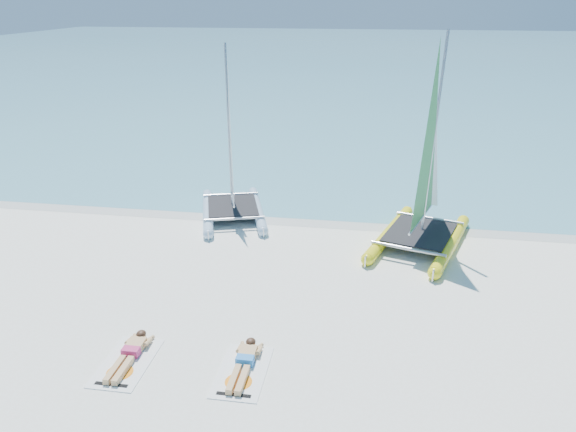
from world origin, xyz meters
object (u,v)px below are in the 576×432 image
object	(u,v)px
towel_b	(242,372)
sunbather_b	(244,362)
towel_a	(127,363)
catamaran_blue	(231,166)
catamaran_yellow	(428,177)
sunbather_a	(130,353)

from	to	relation	value
towel_b	sunbather_b	distance (m)	0.22
towel_a	towel_b	size ratio (longest dim) A/B	1.00
catamaran_blue	towel_a	world-z (taller)	catamaran_blue
catamaran_yellow	towel_a	bearing A→B (deg)	-113.43
towel_b	catamaran_yellow	bearing A→B (deg)	61.52
towel_b	sunbather_b	bearing A→B (deg)	90.00
catamaran_yellow	sunbather_a	size ratio (longest dim) A/B	3.83
sunbather_a	towel_b	world-z (taller)	sunbather_a
sunbather_a	towel_b	distance (m)	2.52
towel_a	sunbather_a	bearing A→B (deg)	90.00
sunbather_a	catamaran_blue	bearing A→B (deg)	89.47
towel_b	sunbather_b	size ratio (longest dim) A/B	1.07
catamaran_yellow	towel_b	world-z (taller)	catamaran_yellow
catamaran_yellow	sunbather_b	world-z (taller)	catamaran_yellow
sunbather_b	catamaran_yellow	bearing A→B (deg)	60.90
catamaran_blue	towel_a	size ratio (longest dim) A/B	3.25
catamaran_blue	sunbather_b	bearing A→B (deg)	-91.32
towel_b	sunbather_b	world-z (taller)	sunbather_b
catamaran_yellow	sunbather_b	distance (m)	8.72
towel_a	sunbather_b	distance (m)	2.53
catamaran_blue	sunbather_b	world-z (taller)	catamaran_blue
catamaran_blue	catamaran_yellow	distance (m)	6.66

